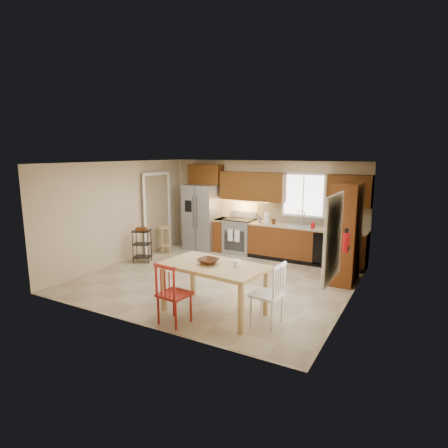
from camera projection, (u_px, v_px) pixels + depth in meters
floor at (217, 279)px, 8.13m from camera, size 5.50×5.50×0.00m
ceiling at (217, 163)px, 7.66m from camera, size 5.50×5.00×0.02m
wall_back at (263, 208)px, 10.05m from camera, size 5.50×0.02×2.50m
wall_front at (135, 249)px, 5.75m from camera, size 5.50×0.02×2.50m
wall_left at (120, 213)px, 9.20m from camera, size 0.02×5.00×2.50m
wall_right at (352, 237)px, 6.59m from camera, size 0.02×5.00×2.50m
refrigerator at (202, 217)px, 10.60m from camera, size 0.92×0.75×1.82m
range_stove at (239, 236)px, 10.19m from camera, size 0.76×0.63×0.92m
base_cabinet_narrow at (222, 234)px, 10.46m from camera, size 0.30×0.60×0.90m
base_cabinet_run at (306, 244)px, 9.33m from camera, size 2.92×0.60×0.90m
dishwasher at (325, 250)px, 8.81m from camera, size 0.60×0.02×0.78m
backsplash at (310, 214)px, 9.43m from camera, size 2.92×0.03×0.55m
upper_over_fridge at (206, 174)px, 10.54m from camera, size 1.00×0.35×0.55m
upper_left_block at (252, 186)px, 9.91m from camera, size 1.80×0.35×0.75m
upper_right_block at (350, 191)px, 8.72m from camera, size 1.00×0.35×0.75m
window_back at (304, 195)px, 9.43m from camera, size 1.12×0.04×1.12m
sink at (299, 228)px, 9.34m from camera, size 0.62×0.46×0.16m
undercab_glow at (242, 200)px, 10.10m from camera, size 1.60×0.30×0.01m
soap_bottle at (313, 224)px, 9.05m from camera, size 0.09×0.09×0.19m
paper_towel at (267, 218)px, 9.67m from camera, size 0.12×0.12×0.28m
canister_steel at (260, 219)px, 9.77m from camera, size 0.11×0.11×0.18m
canister_wood at (273, 222)px, 9.56m from camera, size 0.10×0.10×0.14m
pantry at (346, 233)px, 7.81m from camera, size 0.50×0.95×2.10m
fire_extinguisher at (346, 242)px, 6.81m from camera, size 0.12×0.12×0.36m
window_right at (333, 238)px, 5.60m from camera, size 0.04×1.02×1.32m
doorway at (157, 213)px, 10.32m from camera, size 0.04×0.95×2.10m
dining_table at (214, 289)px, 6.37m from camera, size 1.81×1.12×0.84m
chair_red at (174, 293)px, 5.96m from camera, size 0.52×0.52×1.02m
chair_white at (267, 293)px, 5.94m from camera, size 0.52×0.52×1.02m
table_bowl at (208, 264)px, 6.34m from camera, size 0.38×0.38×0.09m
table_jar at (237, 264)px, 6.19m from camera, size 0.15×0.15×0.16m
bar_stool at (165, 240)px, 10.20m from camera, size 0.46×0.46×0.73m
utility_cart at (142, 246)px, 9.32m from camera, size 0.52×0.47×0.84m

